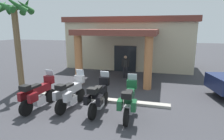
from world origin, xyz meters
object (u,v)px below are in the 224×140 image
(motorcycle_black, at_px, (99,96))
(motorcycle_green, at_px, (129,101))
(pedestrian, at_px, (125,65))
(motel_building, at_px, (130,42))
(motorcycle_maroon, at_px, (38,94))
(palm_tree_roadside, at_px, (15,20))
(motorcycle_silver, at_px, (71,93))

(motorcycle_black, bearing_deg, motorcycle_green, -95.66)
(motorcycle_black, relative_size, pedestrian, 1.37)
(motorcycle_black, bearing_deg, motel_building, 3.28)
(motorcycle_maroon, relative_size, motorcycle_green, 1.00)
(motel_building, bearing_deg, palm_tree_roadside, -119.89)
(motel_building, xyz_separation_m, palm_tree_roadside, (-4.89, -8.60, 1.72))
(motel_building, relative_size, motorcycle_black, 4.99)
(pedestrian, bearing_deg, motorcycle_black, 179.96)
(motorcycle_silver, bearing_deg, motorcycle_black, -85.84)
(motorcycle_silver, relative_size, motorcycle_green, 1.00)
(motorcycle_silver, relative_size, motorcycle_black, 1.00)
(motorcycle_maroon, xyz_separation_m, motorcycle_black, (2.68, 0.40, 0.00))
(motel_building, distance_m, motorcycle_black, 10.47)
(motel_building, height_order, motorcycle_green, motel_building)
(motorcycle_maroon, distance_m, pedestrian, 6.78)
(motorcycle_maroon, xyz_separation_m, motorcycle_silver, (1.34, 0.46, 0.00))
(motel_building, bearing_deg, pedestrian, -84.56)
(motel_building, height_order, pedestrian, motel_building)
(motorcycle_maroon, bearing_deg, palm_tree_roadside, 57.00)
(motorcycle_green, bearing_deg, motorcycle_maroon, 91.42)
(motel_building, distance_m, motorcycle_silver, 10.44)
(motorcycle_green, bearing_deg, motorcycle_black, 81.53)
(motorcycle_silver, distance_m, motorcycle_green, 2.69)
(motorcycle_green, distance_m, pedestrian, 6.14)
(motorcycle_silver, bearing_deg, motorcycle_green, -87.79)
(motorcycle_silver, xyz_separation_m, motorcycle_black, (1.34, -0.06, 0.00))
(motorcycle_silver, height_order, palm_tree_roadside, palm_tree_roadside)
(motel_building, height_order, motorcycle_maroon, motel_building)
(motorcycle_maroon, height_order, palm_tree_roadside, palm_tree_roadside)
(motorcycle_maroon, relative_size, motorcycle_silver, 1.00)
(motel_building, xyz_separation_m, motorcycle_green, (1.80, -10.49, -1.55))
(pedestrian, xyz_separation_m, palm_tree_roadside, (-5.34, -4.09, 3.04))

